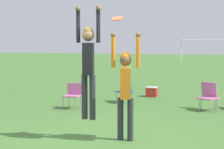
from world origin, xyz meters
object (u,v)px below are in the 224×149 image
(cooler_box, at_px, (152,92))
(frisbee, at_px, (117,18))
(camping_chair_2, at_px, (209,95))
(camping_chair_3, at_px, (73,93))
(person_jumping, at_px, (88,59))
(camping_chair_1, at_px, (125,89))
(person_defending, at_px, (125,83))

(cooler_box, bearing_deg, frisbee, -82.84)
(camping_chair_2, distance_m, camping_chair_3, 3.99)
(person_jumping, bearing_deg, camping_chair_2, -41.51)
(frisbee, height_order, camping_chair_1, frisbee)
(person_jumping, distance_m, frisbee, 0.99)
(camping_chair_1, distance_m, camping_chair_3, 1.95)
(camping_chair_3, bearing_deg, cooler_box, -124.02)
(camping_chair_2, bearing_deg, camping_chair_3, 45.03)
(camping_chair_1, height_order, camping_chair_3, camping_chair_1)
(camping_chair_3, bearing_deg, camping_chair_2, -171.68)
(camping_chair_3, distance_m, cooler_box, 3.61)
(person_jumping, distance_m, camping_chair_3, 3.93)
(person_jumping, xyz_separation_m, frisbee, (0.52, 0.23, 0.80))
(person_jumping, height_order, camping_chair_3, person_jumping)
(camping_chair_3, bearing_deg, person_defending, 123.94)
(frisbee, xyz_separation_m, camping_chair_2, (1.43, 4.04, -1.98))
(frisbee, bearing_deg, camping_chair_1, 105.80)
(camping_chair_1, height_order, cooler_box, camping_chair_1)
(camping_chair_3, bearing_deg, camping_chair_1, -132.23)
(person_jumping, xyz_separation_m, cooler_box, (-0.26, 6.44, -1.45))
(person_defending, height_order, camping_chair_1, person_defending)
(camping_chair_2, xyz_separation_m, camping_chair_3, (-3.85, -1.05, -0.01))
(person_jumping, bearing_deg, cooler_box, -14.71)
(person_jumping, relative_size, frisbee, 9.88)
(camping_chair_1, bearing_deg, person_defending, 141.96)
(person_defending, xyz_separation_m, camping_chair_2, (1.24, 4.06, -0.69))
(person_defending, distance_m, camping_chair_2, 4.30)
(person_defending, xyz_separation_m, camping_chair_1, (-1.48, 4.60, -0.70))
(camping_chair_2, relative_size, cooler_box, 2.03)
(person_defending, relative_size, frisbee, 9.43)
(person_defending, distance_m, frisbee, 1.30)
(person_jumping, height_order, camping_chair_1, person_jumping)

